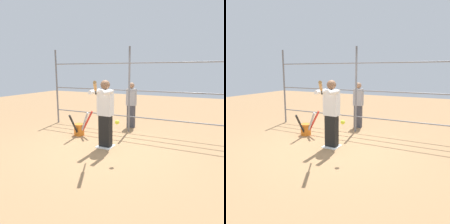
# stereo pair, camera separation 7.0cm
# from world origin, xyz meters

# --- Properties ---
(ground_plane) EXTENTS (24.00, 24.00, 0.00)m
(ground_plane) POSITION_xyz_m (0.00, 0.00, 0.00)
(ground_plane) COLOR #9E754C
(home_plate) EXTENTS (0.40, 0.40, 0.02)m
(home_plate) POSITION_xyz_m (0.00, 0.00, 0.01)
(home_plate) COLOR white
(home_plate) RESTS_ON ground
(fence_backstop) EXTENTS (5.78, 0.06, 2.66)m
(fence_backstop) POSITION_xyz_m (0.00, -1.60, 1.33)
(fence_backstop) COLOR slate
(fence_backstop) RESTS_ON ground
(batter) EXTENTS (0.44, 0.58, 1.71)m
(batter) POSITION_xyz_m (0.00, 0.02, 0.93)
(batter) COLOR black
(batter) RESTS_ON ground
(baseball_bat_swinging) EXTENTS (0.46, 0.78, 0.36)m
(baseball_bat_swinging) POSITION_xyz_m (-0.25, 0.91, 1.61)
(baseball_bat_swinging) COLOR black
(softball_in_flight) EXTENTS (0.10, 0.10, 0.10)m
(softball_in_flight) POSITION_xyz_m (-0.63, 0.67, 0.86)
(softball_in_flight) COLOR yellow
(bat_bucket) EXTENTS (0.64, 0.74, 0.78)m
(bat_bucket) POSITION_xyz_m (1.17, -0.54, 0.22)
(bat_bucket) COLOR orange
(bat_bucket) RESTS_ON ground
(bystander_behind_fence) EXTENTS (0.32, 0.20, 1.54)m
(bystander_behind_fence) POSITION_xyz_m (0.13, -2.13, 0.80)
(bystander_behind_fence) COLOR #3F3F47
(bystander_behind_fence) RESTS_ON ground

